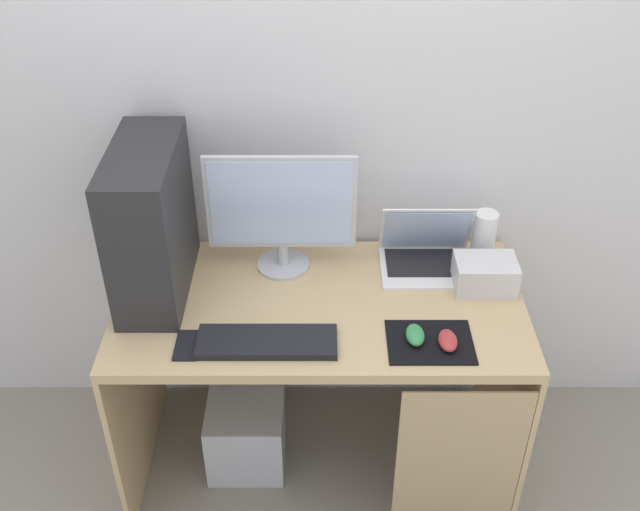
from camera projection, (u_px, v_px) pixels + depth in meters
ground_plane at (320, 456)px, 2.84m from camera, size 8.00×8.00×0.00m
wall_back at (321, 96)px, 2.40m from camera, size 4.00×0.05×2.60m
desk at (325, 341)px, 2.49m from camera, size 1.32×0.68×0.76m
pc_tower at (151, 222)px, 2.33m from camera, size 0.20×0.48×0.50m
monitor at (281, 211)px, 2.42m from camera, size 0.49×0.18×0.43m
laptop at (426, 254)px, 2.54m from camera, size 0.31×0.24×0.22m
speaker at (484, 237)px, 2.54m from camera, size 0.08×0.08×0.19m
projector at (485, 274)px, 2.43m from camera, size 0.20×0.14×0.11m
keyboard at (267, 342)px, 2.22m from camera, size 0.42×0.14×0.02m
mousepad at (430, 342)px, 2.24m from camera, size 0.26×0.20×0.00m
mouse_left at (415, 335)px, 2.23m from camera, size 0.06×0.10×0.03m
mouse_right at (448, 341)px, 2.21m from camera, size 0.06×0.10×0.03m
cell_phone at (187, 345)px, 2.22m from camera, size 0.07×0.13×0.01m
subwoofer at (247, 433)px, 2.76m from camera, size 0.28×0.28×0.28m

